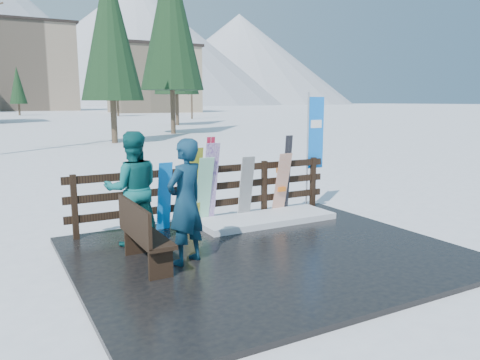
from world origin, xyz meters
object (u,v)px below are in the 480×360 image
rental_flag (314,137)px  person_back (133,189)px  snowboard_3 (210,184)px  snowboard_1 (204,191)px  snowboard_2 (194,187)px  bench (142,232)px  person_front (185,202)px  snowboard_0 (164,196)px  snowboard_4 (246,188)px  snowboard_5 (282,184)px

rental_flag → person_back: 4.55m
snowboard_3 → snowboard_1: bearing=180.0°
snowboard_1 → snowboard_2: 0.23m
snowboard_1 → snowboard_2: (-0.21, 0.00, 0.10)m
bench → person_front: person_front is taller
snowboard_1 → snowboard_0: bearing=-180.0°
snowboard_0 → snowboard_2: snowboard_2 is taller
snowboard_0 → snowboard_1: (0.81, 0.00, 0.02)m
snowboard_4 → snowboard_5: size_ratio=0.97×
snowboard_2 → snowboard_4: size_ratio=1.18×
bench → snowboard_5: bearing=25.3°
snowboard_2 → person_front: 2.08m
snowboard_1 → person_front: size_ratio=0.74×
snowboard_0 → snowboard_2: 0.61m
snowboard_1 → snowboard_4: bearing=-0.0°
snowboard_0 → snowboard_5: 2.63m
person_front → snowboard_1: bearing=-146.6°
snowboard_4 → rental_flag: 2.15m
snowboard_1 → snowboard_4: snowboard_1 is taller
snowboard_1 → snowboard_5: bearing=0.0°
bench → snowboard_3: bearing=41.7°
snowboard_3 → person_front: person_front is taller
bench → snowboard_0: snowboard_0 is taller
snowboard_0 → snowboard_1: size_ratio=0.95×
snowboard_2 → snowboard_5: (2.03, 0.00, -0.11)m
snowboard_5 → snowboard_0: bearing=-180.0°
snowboard_0 → snowboard_1: snowboard_1 is taller
snowboard_2 → snowboard_5: snowboard_2 is taller
snowboard_1 → snowboard_3: 0.19m
snowboard_0 → snowboard_1: bearing=0.0°
snowboard_3 → bench: bearing=-138.3°
snowboard_2 → snowboard_3: (0.35, -0.00, 0.04)m
snowboard_1 → snowboard_3: size_ratio=0.84×
snowboard_0 → snowboard_2: (0.60, 0.00, 0.12)m
snowboard_0 → snowboard_3: 0.96m
bench → snowboard_4: 3.20m
snowboard_5 → rental_flag: bearing=14.7°
snowboard_1 → rental_flag: size_ratio=0.53×
snowboard_0 → snowboard_5: snowboard_5 is taller
snowboard_2 → person_back: bearing=-156.2°
snowboard_4 → rental_flag: rental_flag is taller
bench → rental_flag: size_ratio=0.58×
bench → snowboard_1: snowboard_1 is taller
snowboard_5 → person_front: person_front is taller
bench → person_back: 1.20m
bench → snowboard_2: (1.56, 1.69, 0.26)m
snowboard_0 → person_front: (-0.33, -1.85, 0.29)m
person_front → bench: bearing=-39.5°
snowboard_1 → snowboard_4: size_ratio=1.05×
snowboard_4 → person_back: (-2.51, -0.60, 0.31)m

